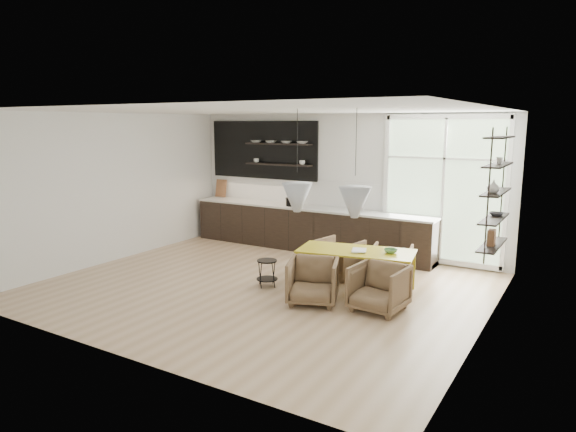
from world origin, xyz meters
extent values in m
cube|color=#CDAA88|center=(0.00, 0.00, -0.01)|extent=(7.00, 6.00, 0.01)
cube|color=white|center=(0.00, 3.00, 1.45)|extent=(7.00, 0.02, 2.90)
cube|color=white|center=(-3.50, 0.00, 1.45)|extent=(0.02, 6.00, 2.90)
cube|color=white|center=(3.50, 0.00, 1.45)|extent=(0.02, 6.00, 2.90)
cube|color=white|center=(0.00, 0.00, 2.90)|extent=(7.00, 6.00, 0.01)
cube|color=#B2D1A5|center=(2.15, 2.97, 1.45)|extent=(2.20, 0.02, 2.70)
cube|color=white|center=(2.15, 2.94, 1.45)|extent=(2.30, 0.08, 2.80)
cone|color=#AEB3BC|center=(0.95, -0.50, 1.65)|extent=(0.44, 0.44, 0.42)
cone|color=#AEB3BC|center=(1.85, -0.50, 1.65)|extent=(0.44, 0.44, 0.42)
cylinder|color=black|center=(0.95, -0.50, 2.46)|extent=(0.01, 0.01, 0.89)
cylinder|color=black|center=(1.85, -0.50, 2.46)|extent=(0.01, 0.01, 0.89)
cube|color=black|center=(-0.60, 2.67, 0.45)|extent=(5.50, 0.65, 0.90)
cube|color=beige|center=(-0.60, 2.67, 0.92)|extent=(5.54, 0.69, 0.04)
cube|color=white|center=(-0.60, 2.98, 1.20)|extent=(5.50, 0.02, 0.55)
cube|color=black|center=(-1.95, 2.96, 2.10)|extent=(2.80, 0.06, 1.30)
cube|color=black|center=(-1.45, 2.82, 2.25)|extent=(1.60, 0.28, 0.03)
cube|color=black|center=(-1.45, 2.82, 1.80)|extent=(1.60, 0.28, 0.03)
cube|color=#905B38|center=(-3.15, 2.90, 1.15)|extent=(0.30, 0.10, 0.42)
cylinder|color=silver|center=(0.30, 2.77, 1.12)|extent=(0.02, 0.02, 0.40)
imported|color=white|center=(-2.05, 2.82, 2.29)|extent=(0.22, 0.22, 0.05)
imported|color=white|center=(-1.65, 2.82, 2.29)|extent=(0.22, 0.22, 0.05)
imported|color=white|center=(-1.25, 2.82, 2.29)|extent=(0.22, 0.22, 0.05)
imported|color=white|center=(-0.85, 2.82, 2.29)|extent=(0.22, 0.22, 0.05)
imported|color=white|center=(-2.05, 2.82, 1.86)|extent=(0.12, 0.12, 0.10)
imported|color=white|center=(-0.85, 2.82, 1.86)|extent=(0.12, 0.12, 0.10)
cylinder|color=black|center=(-0.98, 2.60, 1.02)|extent=(0.25, 0.25, 0.15)
cube|color=black|center=(3.36, 0.60, 1.70)|extent=(0.02, 0.02, 1.90)
cube|color=black|center=(3.36, 1.80, 1.70)|extent=(0.02, 0.02, 1.90)
cube|color=black|center=(3.36, 1.20, 0.90)|extent=(0.26, 1.20, 0.02)
cube|color=black|center=(3.36, 1.20, 1.30)|extent=(0.26, 1.20, 0.02)
cube|color=black|center=(3.36, 1.20, 1.70)|extent=(0.26, 1.20, 0.02)
cube|color=black|center=(3.36, 1.20, 2.10)|extent=(0.26, 1.20, 0.03)
cube|color=black|center=(3.36, 1.20, 2.50)|extent=(0.26, 1.20, 0.03)
imported|color=white|center=(3.36, 0.95, 1.81)|extent=(0.18, 0.18, 0.19)
imported|color=#333338|center=(3.36, 1.40, 1.34)|extent=(0.22, 0.22, 0.05)
imported|color=white|center=(3.36, 1.30, 2.16)|extent=(0.10, 0.10, 0.09)
cube|color=#905B38|center=(3.36, 1.10, 1.03)|extent=(0.10, 0.18, 0.24)
cube|color=#B5A118|center=(1.39, 0.66, 0.66)|extent=(1.98, 1.17, 0.03)
cube|color=#B5A118|center=(0.59, 0.12, 0.32)|extent=(0.05, 0.05, 0.65)
cube|color=#B5A118|center=(0.45, 0.86, 0.32)|extent=(0.05, 0.05, 0.65)
cube|color=#B5A118|center=(2.33, 0.46, 0.32)|extent=(0.05, 0.05, 0.65)
cube|color=#B5A118|center=(2.19, 1.20, 0.32)|extent=(0.05, 0.05, 0.65)
imported|color=brown|center=(0.80, 1.23, 0.34)|extent=(0.84, 0.86, 0.68)
imported|color=brown|center=(1.71, 1.48, 0.31)|extent=(0.80, 0.82, 0.63)
imported|color=brown|center=(1.07, -0.23, 0.34)|extent=(0.96, 0.97, 0.69)
imported|color=brown|center=(2.05, -0.01, 0.34)|extent=(0.79, 0.81, 0.68)
cylinder|color=black|center=(0.03, 0.09, 0.44)|extent=(0.34, 0.34, 0.02)
cylinder|color=black|center=(0.03, 0.09, 0.13)|extent=(0.36, 0.36, 0.02)
cylinder|color=black|center=(0.18, 0.05, 0.22)|extent=(0.01, 0.01, 0.44)
cylinder|color=black|center=(0.07, 0.24, 0.22)|extent=(0.01, 0.01, 0.44)
cylinder|color=black|center=(-0.12, 0.13, 0.22)|extent=(0.01, 0.01, 0.44)
cylinder|color=black|center=(-0.01, -0.06, 0.22)|extent=(0.01, 0.01, 0.44)
imported|color=white|center=(1.35, 0.57, 0.69)|extent=(0.32, 0.37, 0.03)
imported|color=#4F814D|center=(1.93, 0.77, 0.71)|extent=(0.26, 0.26, 0.07)
camera|label=1|loc=(4.61, -6.82, 2.70)|focal=32.00mm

